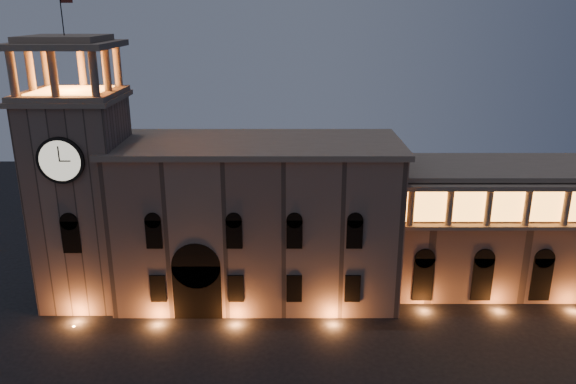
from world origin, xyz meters
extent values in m
cube|color=#795F4F|center=(-2.00, 22.00, 8.50)|extent=(30.00, 12.00, 17.00)
cube|color=#87725D|center=(-2.00, 22.00, 17.30)|extent=(30.80, 12.80, 0.60)
cube|color=black|center=(-8.00, 16.60, 3.00)|extent=(5.00, 1.40, 6.00)
cylinder|color=black|center=(-8.00, 16.60, 6.00)|extent=(5.00, 1.40, 5.00)
cube|color=orange|center=(-8.00, 16.40, 2.80)|extent=(4.20, 0.20, 5.00)
cube|color=#795F4F|center=(-20.50, 21.00, 11.00)|extent=(9.00, 9.00, 22.00)
cube|color=#87725D|center=(-20.50, 21.00, 22.25)|extent=(9.80, 9.80, 0.50)
cylinder|color=black|center=(-20.50, 16.32, 17.00)|extent=(4.60, 0.35, 4.60)
cylinder|color=beige|center=(-20.50, 16.18, 17.00)|extent=(4.00, 0.12, 4.00)
cube|color=#87725D|center=(-20.50, 21.00, 22.75)|extent=(9.40, 9.40, 0.50)
cube|color=orange|center=(-20.50, 21.00, 23.05)|extent=(6.80, 6.80, 0.15)
cylinder|color=#87725D|center=(-24.30, 17.20, 25.10)|extent=(0.76, 0.76, 4.20)
cylinder|color=#87725D|center=(-20.50, 17.20, 25.10)|extent=(0.76, 0.76, 4.20)
cylinder|color=#87725D|center=(-16.70, 17.20, 25.10)|extent=(0.76, 0.76, 4.20)
cylinder|color=#87725D|center=(-24.30, 24.80, 25.10)|extent=(0.76, 0.76, 4.20)
cylinder|color=#87725D|center=(-20.50, 24.80, 25.10)|extent=(0.76, 0.76, 4.20)
cylinder|color=#87725D|center=(-16.70, 24.80, 25.10)|extent=(0.76, 0.76, 4.20)
cylinder|color=#87725D|center=(-24.30, 21.00, 25.10)|extent=(0.76, 0.76, 4.20)
cylinder|color=#87725D|center=(-16.70, 21.00, 25.10)|extent=(0.76, 0.76, 4.20)
cube|color=#87725D|center=(-20.50, 21.00, 27.50)|extent=(9.80, 9.80, 0.60)
cube|color=#87725D|center=(-20.50, 21.00, 28.10)|extent=(7.50, 7.50, 0.60)
cylinder|color=black|center=(-20.50, 21.00, 30.40)|extent=(0.10, 0.10, 4.00)
cube|color=brown|center=(32.00, 24.00, 7.00)|extent=(40.00, 10.00, 14.00)
cube|color=#87725D|center=(32.00, 24.00, 14.25)|extent=(40.60, 10.60, 0.50)
cylinder|color=#87725D|center=(14.00, 18.50, 11.50)|extent=(0.70, 0.70, 4.00)
cylinder|color=#87725D|center=(18.00, 18.50, 11.50)|extent=(0.70, 0.70, 4.00)
cylinder|color=#87725D|center=(22.00, 18.50, 11.50)|extent=(0.70, 0.70, 4.00)
cylinder|color=#87725D|center=(26.00, 18.50, 11.50)|extent=(0.70, 0.70, 4.00)
cylinder|color=#87725D|center=(30.00, 18.50, 11.50)|extent=(0.70, 0.70, 4.00)
camera|label=1|loc=(1.33, -35.78, 30.75)|focal=35.00mm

